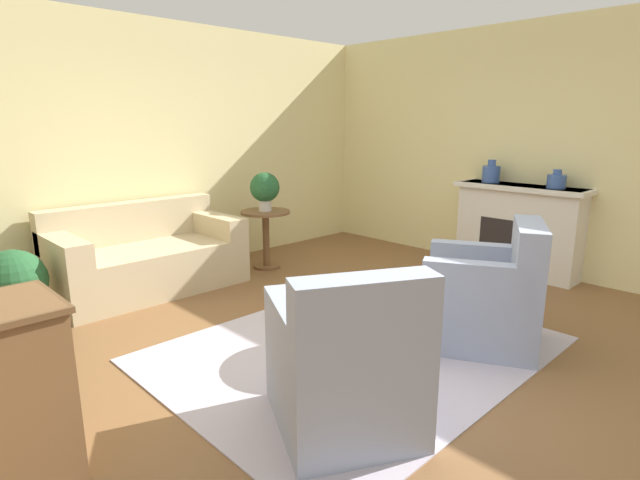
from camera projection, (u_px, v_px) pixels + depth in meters
ground_plane at (356, 349)px, 3.85m from camera, size 16.00×16.00×0.00m
wall_back at (158, 150)px, 5.63m from camera, size 9.92×0.12×2.80m
wall_right at (540, 150)px, 5.61m from camera, size 0.12×10.02×2.80m
rug at (356, 349)px, 3.84m from camera, size 2.87×2.26×0.01m
couch at (147, 258)px, 5.18m from camera, size 1.86×0.95×0.88m
armchair_left at (346, 368)px, 2.77m from camera, size 1.04×1.08×0.98m
armchair_right at (488, 299)px, 3.86m from camera, size 1.04×1.08×0.98m
ottoman_table at (354, 315)px, 3.72m from camera, size 0.75×0.75×0.48m
side_table at (266, 229)px, 5.91m from camera, size 0.58×0.58×0.69m
fireplace at (518, 228)px, 5.68m from camera, size 0.44×1.45×1.02m
vase_mantel_near at (491, 173)px, 5.79m from camera, size 0.20×0.20×0.26m
vase_mantel_far at (557, 181)px, 5.28m from camera, size 0.19×0.19×0.20m
potted_plant_on_side_table at (265, 188)px, 5.80m from camera, size 0.35×0.35×0.45m
potted_plant_floor at (14, 285)px, 4.15m from camera, size 0.53×0.53×0.69m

